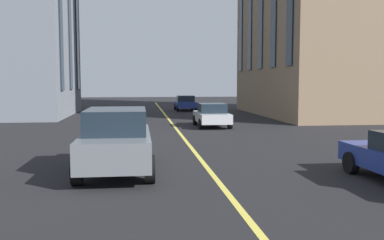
{
  "coord_description": "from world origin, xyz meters",
  "views": [
    {
      "loc": [
        4.42,
        2.09,
        2.67
      ],
      "look_at": [
        17.46,
        0.46,
        1.49
      ],
      "focal_mm": 39.85,
      "sensor_mm": 36.0,
      "label": 1
    }
  ],
  "objects": [
    {
      "name": "car_silver_near",
      "position": [
        29.36,
        -2.2,
        0.7
      ],
      "size": [
        3.9,
        1.89,
        1.4
      ],
      "color": "#B7BABF",
      "rests_on": "ground_plane"
    },
    {
      "name": "car_blue_far",
      "position": [
        44.12,
        -2.22,
        0.7
      ],
      "size": [
        3.9,
        1.89,
        1.4
      ],
      "color": "navy",
      "rests_on": "ground_plane"
    },
    {
      "name": "car_grey_trailing",
      "position": [
        17.09,
        2.76,
        0.97
      ],
      "size": [
        4.7,
        2.14,
        1.88
      ],
      "color": "slate",
      "rests_on": "ground_plane"
    },
    {
      "name": "lane_centre_line",
      "position": [
        20.0,
        0.0,
        0.0
      ],
      "size": [
        80.0,
        0.16,
        0.01
      ],
      "color": "#D8C64C",
      "rests_on": "ground_plane"
    }
  ]
}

